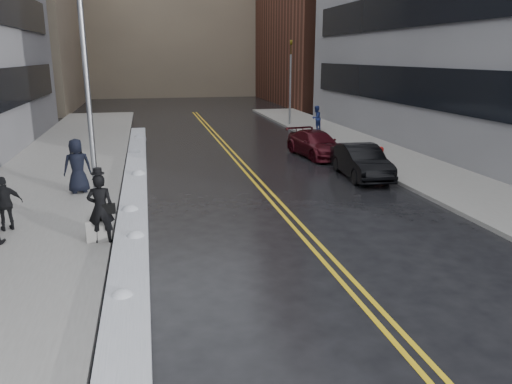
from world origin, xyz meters
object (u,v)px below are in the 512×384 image
pedestrian_fedora (101,208)px  pedestrian_d (5,204)px  lamppost (93,154)px  fire_hydrant (381,153)px  pedestrian_east (316,118)px  pedestrian_c (77,166)px  car_maroon (316,144)px  traffic_signal (290,79)px  car_black (361,162)px

pedestrian_fedora → pedestrian_d: (-2.78, 1.61, -0.15)m
lamppost → pedestrian_fedora: size_ratio=4.00×
fire_hydrant → pedestrian_east: bearing=87.7°
lamppost → pedestrian_c: lamppost is taller
fire_hydrant → pedestrian_d: pedestrian_d is taller
car_maroon → pedestrian_c: bearing=-161.6°
fire_hydrant → pedestrian_east: 10.74m
traffic_signal → pedestrian_d: size_ratio=3.76×
fire_hydrant → lamppost: bearing=-147.0°
lamppost → pedestrian_c: 5.54m
pedestrian_fedora → pedestrian_east: 22.81m
pedestrian_east → car_maroon: pedestrian_east is taller
pedestrian_c → pedestrian_east: bearing=-149.6°
pedestrian_d → lamppost: bearing=129.7°
traffic_signal → pedestrian_fedora: 25.27m
fire_hydrant → pedestrian_fedora: (-12.20, -8.28, 0.55)m
traffic_signal → car_black: traffic_signal is taller
pedestrian_c → pedestrian_d: size_ratio=1.26×
pedestrian_d → car_black: size_ratio=0.37×
pedestrian_c → pedestrian_east: pedestrian_c is taller
traffic_signal → car_black: size_ratio=1.41×
lamppost → pedestrian_east: bearing=55.8°
car_black → car_maroon: car_black is taller
traffic_signal → fire_hydrant: bearing=-88.0°
pedestrian_fedora → pedestrian_east: (12.62, 19.00, -0.13)m
lamppost → pedestrian_c: bearing=102.4°
car_maroon → pedestrian_fedora: bearing=-139.6°
fire_hydrant → pedestrian_fedora: 14.75m
lamppost → pedestrian_c: (-1.15, 5.24, -1.38)m
car_black → lamppost: bearing=-147.6°
pedestrian_d → car_maroon: (12.62, 9.30, -0.30)m
fire_hydrant → car_black: bearing=-131.8°
lamppost → fire_hydrant: size_ratio=10.45×
pedestrian_c → pedestrian_east: size_ratio=1.22×
lamppost → pedestrian_east: lamppost is taller
pedestrian_c → pedestrian_d: pedestrian_c is taller
pedestrian_fedora → car_black: pedestrian_fedora is taller
traffic_signal → pedestrian_fedora: (-11.70, -22.28, -2.30)m
lamppost → pedestrian_c: size_ratio=3.79×
pedestrian_fedora → car_maroon: (9.84, 10.91, -0.45)m
car_maroon → traffic_signal: bearing=73.2°
pedestrian_fedora → pedestrian_c: 5.66m
pedestrian_c → pedestrian_east: 19.34m
car_black → car_maroon: bearing=97.4°
pedestrian_east → car_maroon: bearing=33.1°
car_black → pedestrian_d: bearing=-158.0°
pedestrian_d → pedestrian_fedora: bearing=126.1°
car_maroon → pedestrian_east: bearing=63.5°
pedestrian_fedora → car_maroon: bearing=-127.4°
pedestrian_d → traffic_signal: bearing=-148.8°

